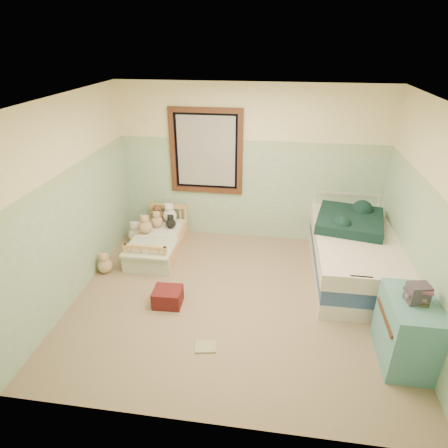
# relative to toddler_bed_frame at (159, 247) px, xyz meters

# --- Properties ---
(floor) EXTENTS (4.20, 3.60, 0.02)m
(floor) POSITION_rel_toddler_bed_frame_xyz_m (1.35, -1.05, -0.09)
(floor) COLOR #836F53
(floor) RESTS_ON ground
(ceiling) EXTENTS (4.20, 3.60, 0.02)m
(ceiling) POSITION_rel_toddler_bed_frame_xyz_m (1.35, -1.05, 2.43)
(ceiling) COLOR silver
(ceiling) RESTS_ON wall_back
(wall_back) EXTENTS (4.20, 0.04, 2.50)m
(wall_back) POSITION_rel_toddler_bed_frame_xyz_m (1.35, 0.75, 1.17)
(wall_back) COLOR beige
(wall_back) RESTS_ON floor
(wall_front) EXTENTS (4.20, 0.04, 2.50)m
(wall_front) POSITION_rel_toddler_bed_frame_xyz_m (1.35, -2.85, 1.17)
(wall_front) COLOR beige
(wall_front) RESTS_ON floor
(wall_left) EXTENTS (0.04, 3.60, 2.50)m
(wall_left) POSITION_rel_toddler_bed_frame_xyz_m (-0.75, -1.05, 1.17)
(wall_left) COLOR beige
(wall_left) RESTS_ON floor
(wall_right) EXTENTS (0.04, 3.60, 2.50)m
(wall_right) POSITION_rel_toddler_bed_frame_xyz_m (3.45, -1.05, 1.17)
(wall_right) COLOR beige
(wall_right) RESTS_ON floor
(wainscot_mint) EXTENTS (4.20, 0.01, 1.50)m
(wainscot_mint) POSITION_rel_toddler_bed_frame_xyz_m (1.35, 0.74, 0.67)
(wainscot_mint) COLOR #82A888
(wainscot_mint) RESTS_ON floor
(border_strip) EXTENTS (4.20, 0.01, 0.15)m
(border_strip) POSITION_rel_toddler_bed_frame_xyz_m (1.35, 0.74, 1.49)
(border_strip) COLOR #4F7F4C
(border_strip) RESTS_ON wall_back
(window_frame) EXTENTS (1.16, 0.06, 1.36)m
(window_frame) POSITION_rel_toddler_bed_frame_xyz_m (0.65, 0.71, 1.37)
(window_frame) COLOR #361E0C
(window_frame) RESTS_ON wall_back
(window_blinds) EXTENTS (0.92, 0.01, 1.12)m
(window_blinds) POSITION_rel_toddler_bed_frame_xyz_m (0.65, 0.72, 1.37)
(window_blinds) COLOR #B1B1AA
(window_blinds) RESTS_ON window_frame
(toddler_bed_frame) EXTENTS (0.64, 1.29, 0.17)m
(toddler_bed_frame) POSITION_rel_toddler_bed_frame_xyz_m (0.00, 0.00, 0.00)
(toddler_bed_frame) COLOR tan
(toddler_bed_frame) RESTS_ON floor
(toddler_mattress) EXTENTS (0.59, 1.23, 0.12)m
(toddler_mattress) POSITION_rel_toddler_bed_frame_xyz_m (0.00, 0.00, 0.14)
(toddler_mattress) COLOR white
(toddler_mattress) RESTS_ON toddler_bed_frame
(patchwork_quilt) EXTENTS (0.70, 0.64, 0.03)m
(patchwork_quilt) POSITION_rel_toddler_bed_frame_xyz_m (0.00, -0.40, 0.22)
(patchwork_quilt) COLOR #8CABD5
(patchwork_quilt) RESTS_ON toddler_mattress
(plush_bed_brown) EXTENTS (0.19, 0.19, 0.19)m
(plush_bed_brown) POSITION_rel_toddler_bed_frame_xyz_m (-0.15, 0.50, 0.30)
(plush_bed_brown) COLOR brown
(plush_bed_brown) RESTS_ON toddler_mattress
(plush_bed_white) EXTENTS (0.23, 0.23, 0.23)m
(plush_bed_white) POSITION_rel_toddler_bed_frame_xyz_m (0.05, 0.50, 0.32)
(plush_bed_white) COLOR white
(plush_bed_white) RESTS_ON toddler_mattress
(plush_bed_tan) EXTENTS (0.19, 0.19, 0.19)m
(plush_bed_tan) POSITION_rel_toddler_bed_frame_xyz_m (-0.10, 0.28, 0.30)
(plush_bed_tan) COLOR tan
(plush_bed_tan) RESTS_ON toddler_mattress
(plush_bed_dark) EXTENTS (0.16, 0.16, 0.16)m
(plush_bed_dark) POSITION_rel_toddler_bed_frame_xyz_m (0.13, 0.28, 0.28)
(plush_bed_dark) COLOR black
(plush_bed_dark) RESTS_ON toddler_mattress
(plush_floor_cream) EXTENTS (0.25, 0.25, 0.25)m
(plush_floor_cream) POSITION_rel_toddler_bed_frame_xyz_m (-0.47, 0.25, 0.04)
(plush_floor_cream) COLOR silver
(plush_floor_cream) RESTS_ON floor
(plush_floor_tan) EXTENTS (0.22, 0.22, 0.22)m
(plush_floor_tan) POSITION_rel_toddler_bed_frame_xyz_m (-0.60, -0.69, 0.02)
(plush_floor_tan) COLOR tan
(plush_floor_tan) RESTS_ON floor
(twin_bed_frame) EXTENTS (1.04, 2.08, 0.22)m
(twin_bed_frame) POSITION_rel_toddler_bed_frame_xyz_m (2.90, -0.27, 0.03)
(twin_bed_frame) COLOR silver
(twin_bed_frame) RESTS_ON floor
(twin_boxspring) EXTENTS (1.04, 2.08, 0.22)m
(twin_boxspring) POSITION_rel_toddler_bed_frame_xyz_m (2.90, -0.27, 0.25)
(twin_boxspring) COLOR navy
(twin_boxspring) RESTS_ON twin_bed_frame
(twin_mattress) EXTENTS (1.08, 2.12, 0.22)m
(twin_mattress) POSITION_rel_toddler_bed_frame_xyz_m (2.90, -0.27, 0.47)
(twin_mattress) COLOR white
(twin_mattress) RESTS_ON twin_boxspring
(teal_blanket) EXTENTS (1.05, 1.09, 0.14)m
(teal_blanket) POSITION_rel_toddler_bed_frame_xyz_m (2.85, 0.03, 0.65)
(teal_blanket) COLOR black
(teal_blanket) RESTS_ON twin_mattress
(dresser) EXTENTS (0.47, 0.76, 0.76)m
(dresser) POSITION_rel_toddler_bed_frame_xyz_m (3.20, -1.80, 0.30)
(dresser) COLOR teal
(dresser) RESTS_ON floor
(book_stack) EXTENTS (0.23, 0.19, 0.20)m
(book_stack) POSITION_rel_toddler_bed_frame_xyz_m (3.20, -1.81, 0.77)
(book_stack) COLOR #462427
(book_stack) RESTS_ON dresser
(red_pillow) EXTENTS (0.36, 0.32, 0.22)m
(red_pillow) POSITION_rel_toddler_bed_frame_xyz_m (0.50, -1.27, 0.03)
(red_pillow) COLOR maroon
(red_pillow) RESTS_ON floor
(floor_book) EXTENTS (0.26, 0.22, 0.02)m
(floor_book) POSITION_rel_toddler_bed_frame_xyz_m (1.12, -1.95, -0.07)
(floor_book) COLOR gold
(floor_book) RESTS_ON floor
(extra_plush_0) EXTENTS (0.21, 0.21, 0.21)m
(extra_plush_0) POSITION_rel_toddler_bed_frame_xyz_m (-0.22, 0.06, 0.31)
(extra_plush_0) COLOR tan
(extra_plush_0) RESTS_ON toddler_mattress
(extra_plush_1) EXTENTS (0.16, 0.16, 0.16)m
(extra_plush_1) POSITION_rel_toddler_bed_frame_xyz_m (-0.20, 0.52, 0.29)
(extra_plush_1) COLOR brown
(extra_plush_1) RESTS_ON toddler_mattress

